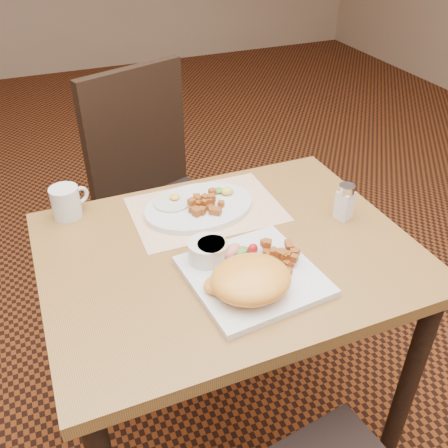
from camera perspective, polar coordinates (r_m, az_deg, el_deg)
ground at (r=1.79m, az=0.35°, el=-22.15°), size 8.00×8.00×0.00m
table at (r=1.30m, az=0.45°, el=-6.58°), size 0.90×0.70×0.75m
chair_far at (r=1.90m, az=-7.58°, el=4.01°), size 0.54×0.55×0.97m
placemat at (r=1.37m, az=-2.07°, el=1.67°), size 0.40×0.29×0.00m
plate_square at (r=1.14m, az=3.33°, el=-5.93°), size 0.30×0.30×0.02m
plate_oval at (r=1.37m, az=-2.86°, el=1.94°), size 0.32×0.25×0.02m
hollandaise_mound at (r=1.07m, az=2.98°, el=-6.39°), size 0.18×0.16×0.07m
ramekin at (r=1.16m, az=-1.96°, el=-3.03°), size 0.09×0.09×0.05m
garnish_sq at (r=1.18m, az=1.66°, el=-2.98°), size 0.10×0.06×0.03m
fried_egg at (r=1.37m, az=-5.95°, el=2.56°), size 0.10×0.10×0.02m
garnish_ov at (r=1.41m, az=-0.09°, el=3.82°), size 0.06×0.05×0.02m
salt_shaker at (r=1.35m, az=13.64°, el=2.54°), size 0.05×0.05×0.10m
coffee_mug at (r=1.39m, az=-17.55°, el=2.43°), size 0.10×0.08×0.09m
home_fries_sq at (r=1.17m, az=6.58°, el=-3.59°), size 0.10×0.12×0.03m
home_fries_ov at (r=1.34m, az=-2.23°, el=2.30°), size 0.10×0.11×0.03m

